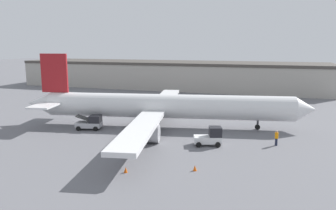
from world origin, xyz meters
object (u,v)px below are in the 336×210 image
object	(u,v)px
baggage_tug	(210,137)
safety_cone_far	(195,168)
airplane	(161,107)
ground_crew_worker	(276,138)
belt_loader_truck	(91,123)
safety_cone_near	(126,170)

from	to	relation	value
baggage_tug	safety_cone_far	world-z (taller)	baggage_tug
airplane	ground_crew_worker	world-z (taller)	airplane
airplane	safety_cone_far	size ratio (longest dim) A/B	75.61
baggage_tug	belt_loader_truck	distance (m)	17.50
ground_crew_worker	belt_loader_truck	xyz separation A→B (m)	(-24.81, -0.18, -0.01)
safety_cone_near	safety_cone_far	world-z (taller)	same
ground_crew_worker	baggage_tug	size ratio (longest dim) A/B	0.51
baggage_tug	belt_loader_truck	world-z (taller)	baggage_tug
safety_cone_far	ground_crew_worker	bearing A→B (deg)	55.85
airplane	ground_crew_worker	xyz separation A→B (m)	(15.92, -4.37, -1.96)
ground_crew_worker	safety_cone_far	xyz separation A→B (m)	(-7.25, -10.70, -0.70)
airplane	ground_crew_worker	size ratio (longest dim) A/B	22.82
airplane	baggage_tug	xyz separation A→B (m)	(8.48, -6.70, -1.93)
safety_cone_near	belt_loader_truck	bearing A→B (deg)	131.71
belt_loader_truck	airplane	bearing A→B (deg)	12.86
belt_loader_truck	safety_cone_near	xyz separation A→B (m)	(11.55, -12.96, -0.69)
safety_cone_near	airplane	bearing A→B (deg)	98.64
ground_crew_worker	safety_cone_near	size ratio (longest dim) A/B	3.31
ground_crew_worker	belt_loader_truck	bearing A→B (deg)	16.69
ground_crew_worker	safety_cone_far	distance (m)	12.94
safety_cone_near	ground_crew_worker	bearing A→B (deg)	44.74
airplane	safety_cone_far	bearing A→B (deg)	-71.19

